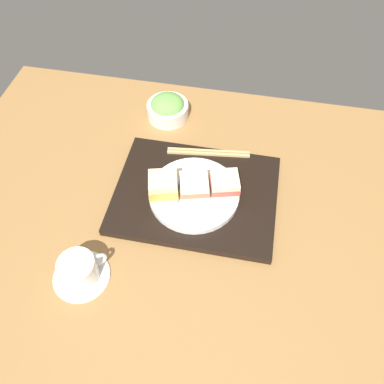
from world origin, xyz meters
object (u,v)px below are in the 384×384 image
at_px(chopsticks_pair, 208,152).
at_px(sandwich_near, 224,184).
at_px(salad_bowl, 168,108).
at_px(sandwich_plate, 194,194).
at_px(sandwich_middle, 194,186).
at_px(sandwich_far, 163,186).
at_px(coffee_cup, 79,270).

bearing_deg(chopsticks_pair, sandwich_near, 115.12).
bearing_deg(salad_bowl, sandwich_plate, 114.82).
xyz_separation_m(sandwich_near, chopsticks_pair, (0.06, -0.13, -0.04)).
bearing_deg(sandwich_plate, sandwich_middle, -146.31).
height_order(sandwich_far, salad_bowl, sandwich_far).
distance_m(sandwich_plate, sandwich_far, 0.08).
height_order(salad_bowl, coffee_cup, salad_bowl).
relative_size(sandwich_plate, salad_bowl, 1.84).
height_order(sandwich_middle, sandwich_far, sandwich_far).
height_order(sandwich_middle, salad_bowl, sandwich_middle).
relative_size(sandwich_plate, sandwich_near, 2.70).
height_order(sandwich_near, sandwich_far, sandwich_far).
bearing_deg(sandwich_plate, chopsticks_pair, -94.60).
relative_size(sandwich_near, salad_bowl, 0.68).
distance_m(sandwich_plate, coffee_cup, 0.32).
bearing_deg(sandwich_far, sandwich_plate, -164.27).
xyz_separation_m(sandwich_far, salad_bowl, (0.06, -0.31, -0.03)).
bearing_deg(sandwich_middle, sandwich_plate, 33.69).
height_order(sandwich_near, chopsticks_pair, sandwich_near).
bearing_deg(chopsticks_pair, sandwich_middle, 85.40).
relative_size(sandwich_near, sandwich_middle, 0.98).
height_order(sandwich_plate, coffee_cup, coffee_cup).
distance_m(sandwich_far, salad_bowl, 0.32).
distance_m(sandwich_near, sandwich_far, 0.15).
bearing_deg(sandwich_far, sandwich_near, -164.27).
height_order(chopsticks_pair, coffee_cup, coffee_cup).
bearing_deg(coffee_cup, salad_bowl, -97.47).
distance_m(sandwich_plate, sandwich_middle, 0.03).
bearing_deg(coffee_cup, sandwich_near, -135.61).
height_order(sandwich_near, coffee_cup, sandwich_near).
bearing_deg(salad_bowl, chopsticks_pair, 135.53).
bearing_deg(sandwich_far, sandwich_middle, -164.27).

